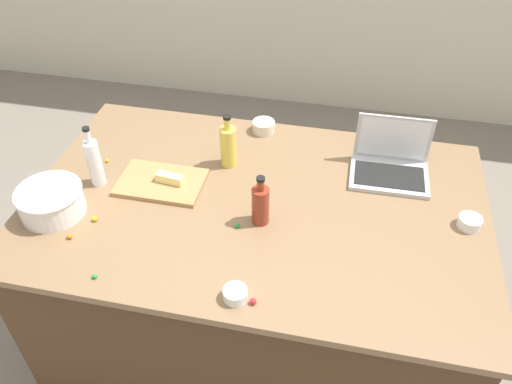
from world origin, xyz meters
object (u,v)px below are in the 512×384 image
Objects in this scene: butter_stick_left at (170,178)px; ramekin_wide at (470,222)px; ramekin_medium at (235,294)px; laptop at (390,163)px; bottle_vinegar at (94,162)px; mixing_bowl_large at (51,201)px; cutting_board at (161,182)px; bottle_soy at (260,204)px; ramekin_small at (264,126)px; bottle_oil at (228,145)px.

ramekin_wide is at bearing 0.22° from butter_stick_left.
ramekin_wide is at bearing 33.08° from ramekin_medium.
butter_stick_left reaches higher than ramekin_medium.
laptop is 1.17m from bottle_vinegar.
laptop reaches higher than ramekin_wide.
laptop is 1.32m from mixing_bowl_large.
ramekin_medium is (0.42, -0.48, 0.01)m from cutting_board.
bottle_soy is 0.59m from ramekin_small.
cutting_board is 0.64m from ramekin_medium.
bottle_soy is 2.61× the size of ramekin_medium.
butter_stick_left reaches higher than ramekin_wide.
ramekin_wide is (0.75, 0.49, 0.00)m from ramekin_medium.
bottle_vinegar is 0.68m from bottle_soy.
cutting_board is at bearing -125.58° from ramekin_small.
bottle_vinegar is (-1.13, -0.31, 0.06)m from laptop.
bottle_oil is 2.31× the size of ramekin_small.
cutting_board is (-0.43, 0.12, -0.07)m from bottle_soy.
bottle_oil reaches higher than bottle_soy.
bottle_vinegar reaches higher than bottle_soy.
bottle_soy is 2.45× the size of ramekin_wide.
cutting_board is at bearing 35.21° from mixing_bowl_large.
laptop is 0.60m from bottle_soy.
mixing_bowl_large is at bearing -114.98° from bottle_vinegar.
butter_stick_left is at bearing 128.35° from ramekin_medium.
cutting_board is 4.28× the size of ramekin_medium.
ramekin_medium is at bearing -84.04° from ramekin_small.
bottle_soy is 0.37m from bottle_oil.
mixing_bowl_large is 0.93× the size of bottle_vinegar.
cutting_board is 1.17m from ramekin_wide.
bottle_oil reaches higher than laptop.
bottle_soy reaches higher than ramekin_wide.
bottle_vinegar is at bearing 173.17° from bottle_soy.
ramekin_small is (0.66, 0.69, -0.03)m from mixing_bowl_large.
mixing_bowl_large is 0.44m from butter_stick_left.
laptop is at bearing 22.41° from mixing_bowl_large.
bottle_soy is 2.02× the size of ramekin_small.
bottle_vinegar is at bearing -138.95° from ramekin_small.
ramekin_wide is (1.51, 0.24, -0.04)m from mixing_bowl_large.
laptop is 0.94× the size of cutting_board.
butter_stick_left is at bearing -122.22° from ramekin_small.
bottle_vinegar reaches higher than cutting_board.
bottle_oil is 2.99× the size of ramekin_medium.
laptop reaches higher than bottle_soy.
butter_stick_left is (0.04, 0.00, 0.03)m from cutting_board.
bottle_soy is at bearing 89.05° from ramekin_medium.
bottle_oil reaches higher than ramekin_small.
ramekin_small is at bearing 70.75° from bottle_oil.
ramekin_wide is (0.74, 0.13, -0.06)m from bottle_soy.
butter_stick_left is 1.32× the size of ramekin_wide.
bottle_soy is 0.37m from ramekin_medium.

